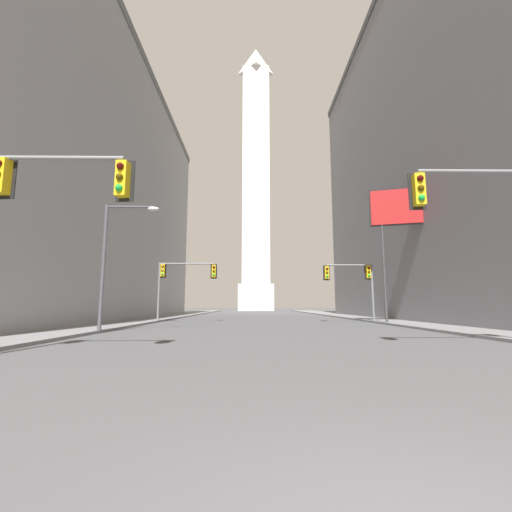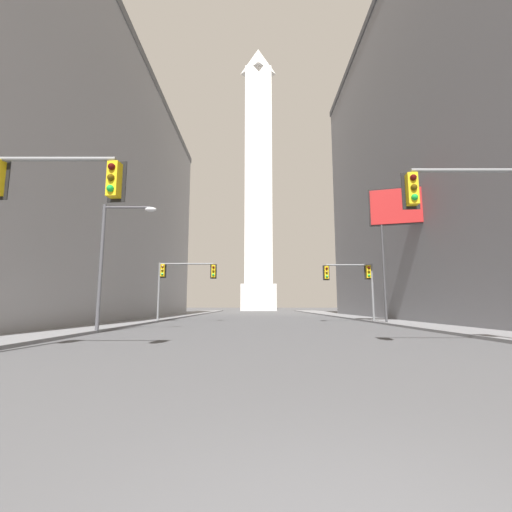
{
  "view_description": "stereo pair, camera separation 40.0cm",
  "coord_description": "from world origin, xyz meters",
  "px_view_note": "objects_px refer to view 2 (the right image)",
  "views": [
    {
      "loc": [
        -1.06,
        -1.83,
        1.48
      ],
      "look_at": [
        -0.42,
        51.22,
        9.11
      ],
      "focal_mm": 24.0,
      "sensor_mm": 36.0,
      "label": 1
    },
    {
      "loc": [
        -0.66,
        -1.84,
        1.48
      ],
      "look_at": [
        -0.42,
        51.22,
        9.11
      ],
      "focal_mm": 24.0,
      "sensor_mm": 36.0,
      "label": 2
    }
  ],
  "objects_px": {
    "obelisk": "(257,178)",
    "traffic_light_near_right": "(503,209)",
    "traffic_light_near_left": "(27,201)",
    "street_lamp": "(110,251)",
    "billboard_sign": "(403,211)",
    "traffic_light_mid_left": "(178,276)",
    "traffic_light_mid_right": "(353,278)"
  },
  "relations": [
    {
      "from": "traffic_light_near_left",
      "to": "billboard_sign",
      "type": "height_order",
      "value": "billboard_sign"
    },
    {
      "from": "traffic_light_near_right",
      "to": "traffic_light_mid_left",
      "type": "height_order",
      "value": "traffic_light_near_right"
    },
    {
      "from": "obelisk",
      "to": "traffic_light_mid_right",
      "type": "distance_m",
      "value": 71.55
    },
    {
      "from": "traffic_light_near_left",
      "to": "street_lamp",
      "type": "distance_m",
      "value": 8.72
    },
    {
      "from": "traffic_light_mid_right",
      "to": "street_lamp",
      "type": "bearing_deg",
      "value": -146.37
    },
    {
      "from": "street_lamp",
      "to": "billboard_sign",
      "type": "height_order",
      "value": "billboard_sign"
    },
    {
      "from": "traffic_light_near_left",
      "to": "billboard_sign",
      "type": "distance_m",
      "value": 25.39
    },
    {
      "from": "traffic_light_mid_left",
      "to": "obelisk",
      "type": "bearing_deg",
      "value": 83.06
    },
    {
      "from": "traffic_light_near_left",
      "to": "street_lamp",
      "type": "relative_size",
      "value": 0.85
    },
    {
      "from": "obelisk",
      "to": "traffic_light_near_left",
      "type": "height_order",
      "value": "obelisk"
    },
    {
      "from": "traffic_light_near_right",
      "to": "traffic_light_mid_left",
      "type": "bearing_deg",
      "value": 128.29
    },
    {
      "from": "traffic_light_mid_right",
      "to": "obelisk",
      "type": "bearing_deg",
      "value": 97.24
    },
    {
      "from": "traffic_light_near_left",
      "to": "billboard_sign",
      "type": "xyz_separation_m",
      "value": [
        18.84,
        16.47,
        4.33
      ]
    },
    {
      "from": "billboard_sign",
      "to": "traffic_light_mid_left",
      "type": "bearing_deg",
      "value": 167.83
    },
    {
      "from": "traffic_light_near_left",
      "to": "traffic_light_mid_right",
      "type": "height_order",
      "value": "traffic_light_near_left"
    },
    {
      "from": "street_lamp",
      "to": "traffic_light_near_left",
      "type": "bearing_deg",
      "value": -82.6
    },
    {
      "from": "traffic_light_near_left",
      "to": "traffic_light_mid_right",
      "type": "xyz_separation_m",
      "value": [
        15.55,
        19.74,
        -0.76
      ]
    },
    {
      "from": "traffic_light_near_right",
      "to": "traffic_light_mid_right",
      "type": "height_order",
      "value": "traffic_light_near_right"
    },
    {
      "from": "traffic_light_mid_right",
      "to": "billboard_sign",
      "type": "bearing_deg",
      "value": -44.81
    },
    {
      "from": "traffic_light_mid_left",
      "to": "street_lamp",
      "type": "bearing_deg",
      "value": -95.45
    },
    {
      "from": "street_lamp",
      "to": "traffic_light_mid_right",
      "type": "bearing_deg",
      "value": 33.63
    },
    {
      "from": "traffic_light_mid_left",
      "to": "billboard_sign",
      "type": "height_order",
      "value": "billboard_sign"
    },
    {
      "from": "traffic_light_mid_left",
      "to": "traffic_light_near_right",
      "type": "bearing_deg",
      "value": -51.71
    },
    {
      "from": "traffic_light_mid_left",
      "to": "traffic_light_mid_right",
      "type": "bearing_deg",
      "value": -2.92
    },
    {
      "from": "obelisk",
      "to": "traffic_light_near_right",
      "type": "xyz_separation_m",
      "value": [
        7.75,
        -81.44,
        -32.37
      ]
    },
    {
      "from": "obelisk",
      "to": "traffic_light_mid_left",
      "type": "xyz_separation_m",
      "value": [
        -7.55,
        -62.06,
        -33.05
      ]
    },
    {
      "from": "obelisk",
      "to": "traffic_light_mid_left",
      "type": "distance_m",
      "value": 70.72
    },
    {
      "from": "obelisk",
      "to": "traffic_light_near_left",
      "type": "bearing_deg",
      "value": -95.23
    },
    {
      "from": "traffic_light_near_left",
      "to": "street_lamp",
      "type": "xyz_separation_m",
      "value": [
        -1.12,
        8.65,
        -0.15
      ]
    },
    {
      "from": "traffic_light_near_left",
      "to": "traffic_light_mid_left",
      "type": "bearing_deg",
      "value": 89.97
    },
    {
      "from": "traffic_light_near_left",
      "to": "traffic_light_mid_left",
      "type": "height_order",
      "value": "traffic_light_near_left"
    },
    {
      "from": "traffic_light_near_left",
      "to": "billboard_sign",
      "type": "bearing_deg",
      "value": 41.16
    }
  ]
}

